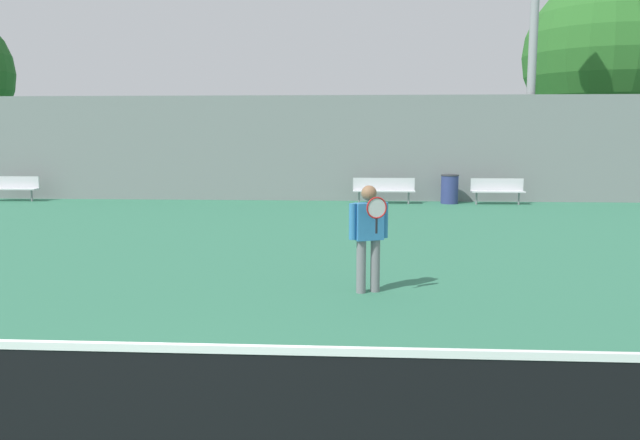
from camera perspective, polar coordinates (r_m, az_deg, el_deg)
name	(u,v)px	position (r m, az deg, el deg)	size (l,w,h in m)	color
tennis_net	(132,424)	(4.25, -16.77, -17.41)	(11.78, 0.09, 1.07)	black
tennis_player	(369,232)	(9.12, 4.48, -1.07)	(0.57, 0.50, 1.58)	slate
bench_courtside_near	(384,188)	(20.76, 5.85, 2.94)	(2.04, 0.40, 0.84)	silver
bench_courtside_far	(11,186)	(23.89, -26.39, 2.80)	(1.88, 0.40, 0.84)	silver
bench_adjacent_court	(497,189)	(21.25, 15.91, 2.78)	(1.71, 0.40, 0.84)	silver
light_pole_center_back	(533,41)	(22.80, 18.91, 15.18)	(0.90, 0.60, 9.37)	#939399
trash_bin	(450,189)	(21.11, 11.76, 2.79)	(0.60, 0.60, 0.96)	navy
back_fence	(317,148)	(21.50, -0.31, 6.56)	(34.68, 0.06, 3.59)	gray
tree_green_tall	(605,56)	(29.57, 24.57, 13.49)	(6.66, 6.66, 8.86)	brown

